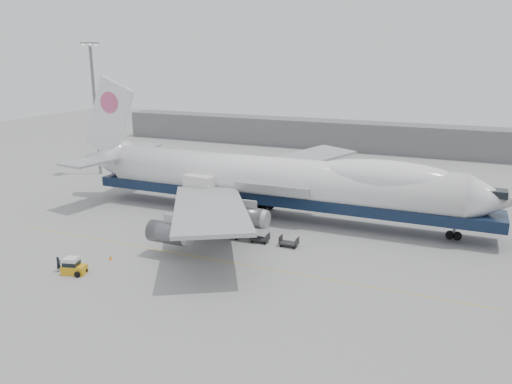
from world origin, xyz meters
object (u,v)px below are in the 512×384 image
at_px(baggage_tug, 73,267).
at_px(ground_worker, 59,264).
at_px(catering_truck, 200,192).
at_px(airliner, 278,180).

relative_size(baggage_tug, ground_worker, 1.62).
relative_size(catering_truck, ground_worker, 3.52).
height_order(catering_truck, baggage_tug, catering_truck).
bearing_deg(baggage_tug, ground_worker, 170.02).
xyz_separation_m(catering_truck, baggage_tug, (-2.60, -23.88, -2.62)).
relative_size(catering_truck, baggage_tug, 2.18).
bearing_deg(baggage_tug, airliner, 48.56).
distance_m(catering_truck, ground_worker, 24.60).
distance_m(catering_truck, baggage_tug, 24.16).
bearing_deg(catering_truck, ground_worker, -94.85).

